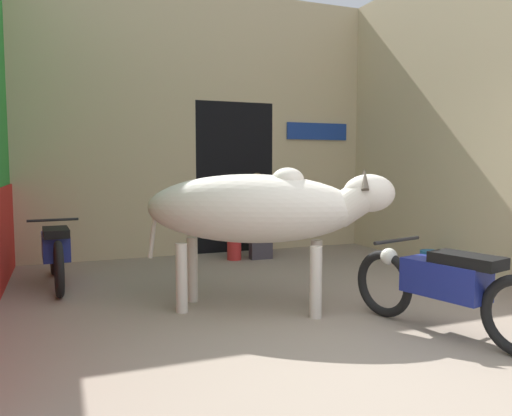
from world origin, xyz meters
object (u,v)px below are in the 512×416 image
at_px(motorcycle_far, 56,251).
at_px(bucket, 430,261).
at_px(cow, 259,209).
at_px(plastic_stool, 234,245).
at_px(shopkeeper_seated, 258,214).
at_px(motorcycle_near, 445,285).

height_order(motorcycle_far, bucket, motorcycle_far).
height_order(cow, plastic_stool, cow).
xyz_separation_m(shopkeeper_seated, plastic_stool, (-0.38, -0.04, -0.43)).
height_order(shopkeeper_seated, plastic_stool, shopkeeper_seated).
bearing_deg(cow, shopkeeper_seated, 68.75).
relative_size(motorcycle_near, plastic_stool, 4.44).
bearing_deg(bucket, cow, -163.38).
distance_m(shopkeeper_seated, plastic_stool, 0.58).
relative_size(cow, motorcycle_near, 1.26).
distance_m(motorcycle_far, shopkeeper_seated, 2.87).
height_order(cow, bucket, cow).
xyz_separation_m(motorcycle_far, bucket, (4.49, -0.91, -0.27)).
relative_size(shopkeeper_seated, plastic_stool, 3.11).
distance_m(motorcycle_far, bucket, 4.58).
relative_size(motorcycle_near, shopkeeper_seated, 1.43).
relative_size(cow, shopkeeper_seated, 1.80).
height_order(motorcycle_far, shopkeeper_seated, shopkeeper_seated).
distance_m(motorcycle_near, bucket, 2.56).
height_order(motorcycle_near, plastic_stool, motorcycle_near).
bearing_deg(bucket, motorcycle_far, 168.57).
bearing_deg(motorcycle_far, motorcycle_near, -44.98).
height_order(motorcycle_far, plastic_stool, motorcycle_far).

